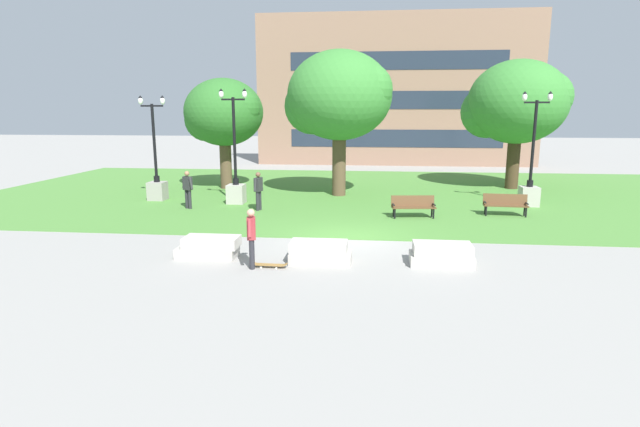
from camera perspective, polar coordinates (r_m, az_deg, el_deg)
ground_plane at (r=17.30m, az=3.10°, el=-3.02°), size 140.00×140.00×0.00m
grass_lawn at (r=27.08m, az=4.22°, el=2.36°), size 40.00×20.00×0.02m
concrete_block_center at (r=15.55m, az=-12.53°, el=-3.80°), size 1.87×0.90×0.64m
concrete_block_left at (r=14.65m, az=-0.02°, el=-4.48°), size 1.80×0.90×0.64m
concrete_block_right at (r=14.87m, az=13.74°, el=-4.58°), size 1.80×0.90×0.64m
person_skateboarder at (r=14.11m, az=-7.85°, el=-2.43°), size 0.32×1.31×1.71m
skateboard at (r=14.32m, az=-5.79°, el=-5.85°), size 1.02×0.26×0.14m
park_bench_near_left at (r=22.48m, az=20.42°, el=1.09°), size 1.83×0.65×0.90m
park_bench_near_right at (r=21.04m, az=10.60°, el=0.95°), size 1.85×0.74×0.90m
lamp_post_center at (r=26.01m, az=-18.16°, el=3.73°), size 1.32×0.80×5.08m
lamp_post_left at (r=25.11m, az=22.87°, el=3.19°), size 1.32×0.80×5.22m
lamp_post_right at (r=24.13m, az=-9.60°, el=3.69°), size 1.32×0.80×5.37m
tree_far_left at (r=30.29m, az=21.51°, el=11.63°), size 5.67×5.40×7.13m
tree_near_left at (r=25.94m, az=2.10°, el=13.15°), size 5.56×5.30×7.37m
tree_far_right at (r=28.87m, az=-11.02°, el=11.14°), size 4.60×4.38×6.13m
person_bystander_near_lawn at (r=23.26m, az=-14.89°, el=2.88°), size 0.70×0.56×1.71m
person_bystander_far_lawn at (r=22.27m, az=-7.06°, el=2.81°), size 0.34×0.78×1.71m
building_facade_distant at (r=41.28m, az=8.73°, el=13.71°), size 22.42×1.03×11.89m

